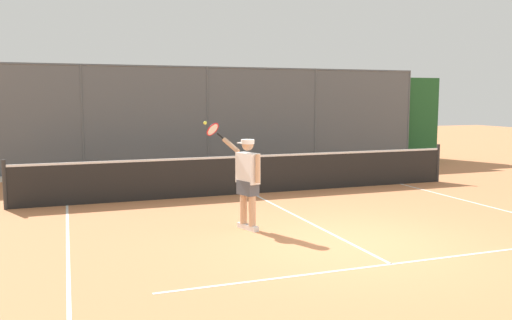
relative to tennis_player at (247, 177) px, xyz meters
The scene contains 5 objects.
ground_plane 2.20m from the tennis_player, 130.59° to the left, with size 60.00×60.00×0.00m, color #C67A4C.
court_line_markings 3.34m from the tennis_player, 113.68° to the left, with size 8.77×10.93×0.01m.
fence_backdrop 8.46m from the tennis_player, 98.77° to the right, with size 18.38×1.37×3.38m.
tennis_net 3.63m from the tennis_player, 110.95° to the right, with size 11.27×0.09×1.07m.
tennis_player is the anchor object (origin of this frame).
Camera 1 is at (4.31, 7.38, 2.37)m, focal length 37.06 mm.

